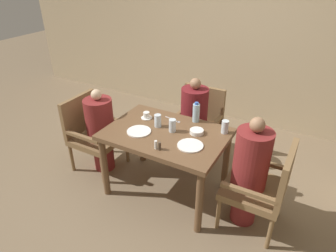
% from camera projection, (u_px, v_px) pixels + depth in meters
% --- Properties ---
extents(ground_plane, '(16.00, 16.00, 0.00)m').
position_uv_depth(ground_plane, '(166.00, 190.00, 3.37)').
color(ground_plane, '#7A664C').
extents(wall_back, '(8.00, 0.06, 2.80)m').
position_uv_depth(wall_back, '(237.00, 28.00, 4.27)').
color(wall_back, tan).
rests_on(wall_back, ground_plane).
extents(dining_table, '(1.21, 0.84, 0.75)m').
position_uv_depth(dining_table, '(166.00, 141.00, 3.05)').
color(dining_table, brown).
rests_on(dining_table, ground_plane).
extents(chair_left_side, '(0.54, 0.54, 0.89)m').
position_uv_depth(chair_left_side, '(92.00, 131.00, 3.56)').
color(chair_left_side, brown).
rests_on(chair_left_side, ground_plane).
extents(diner_in_left_chair, '(0.32, 0.32, 1.04)m').
position_uv_depth(diner_in_left_chair, '(101.00, 130.00, 3.48)').
color(diner_in_left_chair, maroon).
rests_on(diner_in_left_chair, ground_plane).
extents(chair_far_side, '(0.54, 0.54, 0.89)m').
position_uv_depth(chair_far_side, '(198.00, 121.00, 3.77)').
color(chair_far_side, brown).
rests_on(chair_far_side, ground_plane).
extents(diner_in_far_chair, '(0.32, 0.32, 1.10)m').
position_uv_depth(diner_in_far_chair, '(194.00, 120.00, 3.62)').
color(diner_in_far_chair, maroon).
rests_on(diner_in_far_chair, ground_plane).
extents(chair_right_side, '(0.54, 0.54, 0.89)m').
position_uv_depth(chair_right_side, '(264.00, 185.00, 2.71)').
color(chair_right_side, brown).
rests_on(chair_right_side, ground_plane).
extents(diner_in_right_chair, '(0.32, 0.32, 1.14)m').
position_uv_depth(diner_in_right_chair, '(250.00, 172.00, 2.72)').
color(diner_in_right_chair, maroon).
rests_on(diner_in_right_chair, ground_plane).
extents(plate_main_left, '(0.24, 0.24, 0.01)m').
position_uv_depth(plate_main_left, '(190.00, 145.00, 2.78)').
color(plate_main_left, white).
rests_on(plate_main_left, dining_table).
extents(plate_main_right, '(0.24, 0.24, 0.01)m').
position_uv_depth(plate_main_right, '(139.00, 131.00, 3.01)').
color(plate_main_right, white).
rests_on(plate_main_right, dining_table).
extents(teacup_with_saucer, '(0.12, 0.12, 0.07)m').
position_uv_depth(teacup_with_saucer, '(146.00, 116.00, 3.25)').
color(teacup_with_saucer, white).
rests_on(teacup_with_saucer, dining_table).
extents(bowl_small, '(0.14, 0.14, 0.04)m').
position_uv_depth(bowl_small, '(197.00, 132.00, 2.97)').
color(bowl_small, white).
rests_on(bowl_small, dining_table).
extents(water_bottle, '(0.07, 0.07, 0.22)m').
position_uv_depth(water_bottle, '(196.00, 113.00, 3.15)').
color(water_bottle, '#A3C6DB').
rests_on(water_bottle, dining_table).
extents(glass_tall_near, '(0.07, 0.07, 0.13)m').
position_uv_depth(glass_tall_near, '(172.00, 126.00, 2.98)').
color(glass_tall_near, silver).
rests_on(glass_tall_near, dining_table).
extents(glass_tall_mid, '(0.07, 0.07, 0.13)m').
position_uv_depth(glass_tall_mid, '(225.00, 127.00, 2.96)').
color(glass_tall_mid, silver).
rests_on(glass_tall_mid, dining_table).
extents(glass_tall_far, '(0.07, 0.07, 0.13)m').
position_uv_depth(glass_tall_far, '(158.00, 121.00, 3.07)').
color(glass_tall_far, silver).
rests_on(glass_tall_far, dining_table).
extents(salt_shaker, '(0.03, 0.03, 0.08)m').
position_uv_depth(salt_shaker, '(156.00, 145.00, 2.72)').
color(salt_shaker, white).
rests_on(salt_shaker, dining_table).
extents(pepper_shaker, '(0.03, 0.03, 0.08)m').
position_uv_depth(pepper_shaker, '(160.00, 146.00, 2.71)').
color(pepper_shaker, '#4C3D2D').
rests_on(pepper_shaker, dining_table).
extents(fork_beside_plate, '(0.20, 0.06, 0.00)m').
position_uv_depth(fork_beside_plate, '(174.00, 120.00, 3.22)').
color(fork_beside_plate, silver).
rests_on(fork_beside_plate, dining_table).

